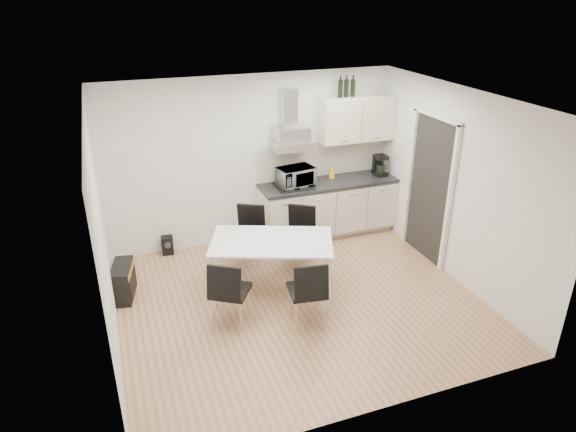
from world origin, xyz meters
name	(u,v)px	position (x,y,z in m)	size (l,w,h in m)	color
ground	(299,301)	(0.00, 0.00, 0.00)	(4.50, 4.50, 0.00)	tan
wall_back	(253,161)	(0.00, 2.00, 1.30)	(4.50, 0.10, 2.60)	white
wall_front	(384,297)	(0.00, -2.00, 1.30)	(4.50, 0.10, 2.60)	white
wall_left	(102,239)	(-2.25, 0.00, 1.30)	(0.10, 4.00, 2.60)	white
wall_right	(457,187)	(2.25, 0.00, 1.30)	(0.10, 4.00, 2.60)	white
ceiling	(301,101)	(0.00, 0.00, 2.60)	(4.50, 4.50, 0.00)	white
doorway	(429,190)	(2.21, 0.55, 1.05)	(0.08, 1.04, 2.10)	white
kitchenette	(330,186)	(1.19, 1.73, 0.83)	(2.22, 0.64, 2.52)	beige
dining_table	(272,245)	(-0.24, 0.37, 0.68)	(1.77, 1.40, 0.75)	white
chair_far_left	(249,237)	(-0.33, 1.16, 0.44)	(0.44, 0.50, 0.88)	black
chair_far_right	(299,238)	(0.34, 0.89, 0.44)	(0.44, 0.50, 0.88)	black
chair_near_left	(231,291)	(-0.93, -0.14, 0.44)	(0.44, 0.50, 0.88)	black
chair_near_right	(307,291)	(-0.08, -0.45, 0.44)	(0.44, 0.50, 0.88)	black
guitar_amp	(123,281)	(-2.11, 0.90, 0.23)	(0.35, 0.59, 0.46)	black
floor_speaker	(168,245)	(-1.41, 1.90, 0.14)	(0.17, 0.15, 0.28)	black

